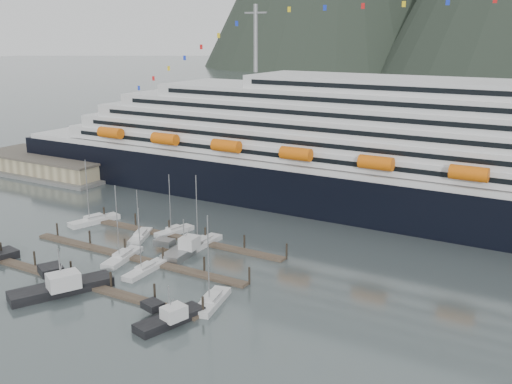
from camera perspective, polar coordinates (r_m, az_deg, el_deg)
ground at (r=106.50m, az=-10.65°, el=-7.29°), size 1600.00×1600.00×0.00m
cruise_ship at (r=136.09m, az=14.63°, el=2.71°), size 210.00×30.40×50.30m
warehouse at (r=183.82m, az=-19.08°, el=2.38°), size 46.00×20.00×5.80m
dock_near at (r=103.13m, az=-16.41°, el=-8.25°), size 48.18×2.28×3.20m
dock_mid at (r=111.58m, az=-11.54°, el=-6.11°), size 48.18×2.28×3.20m
dock_far at (r=120.84m, az=-7.42°, el=-4.26°), size 48.18×2.28×3.20m
sailboat_b at (r=111.50m, az=-12.59°, el=-6.12°), size 4.77×10.66×14.67m
sailboat_c at (r=121.92m, az=-10.95°, el=-4.19°), size 5.86×9.19×10.69m
sailboat_d at (r=105.34m, az=-10.52°, el=-7.31°), size 2.82×9.99×12.14m
sailboat_e at (r=133.87m, az=-15.15°, el=-2.68°), size 5.79×11.55×14.65m
sailboat_f at (r=123.73m, az=-7.79°, el=-3.75°), size 4.28×9.00×13.03m
sailboat_g at (r=115.94m, az=-5.26°, el=-4.97°), size 2.83×10.99×14.80m
sailboat_h at (r=92.26m, az=-4.24°, el=-10.40°), size 4.76×9.88×14.92m
trawler_c at (r=100.65m, az=-18.07°, el=-8.55°), size 13.29×16.09×8.18m
trawler_d at (r=87.38m, az=-8.27°, el=-11.77°), size 8.57×11.13×6.32m
trawler_e at (r=112.36m, az=-6.90°, el=-5.42°), size 8.96×11.75×7.40m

